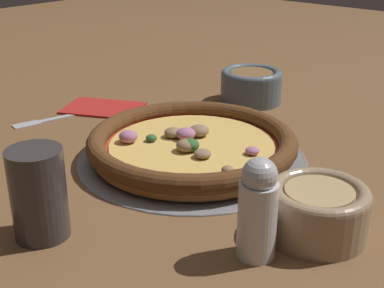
{
  "coord_description": "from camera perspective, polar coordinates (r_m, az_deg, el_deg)",
  "views": [
    {
      "loc": [
        0.47,
        -0.54,
        0.33
      ],
      "look_at": [
        0.0,
        0.0,
        0.02
      ],
      "focal_mm": 50.0,
      "sensor_mm": 36.0,
      "label": 1
    }
  ],
  "objects": [
    {
      "name": "napkin",
      "position": [
        1.01,
        -9.46,
        3.91
      ],
      "size": [
        0.17,
        0.15,
        0.01
      ],
      "rotation": [
        0.0,
        0.0,
        0.47
      ],
      "color": "#B2231E",
      "rests_on": "ground_plane"
    },
    {
      "name": "fork",
      "position": [
        0.98,
        -13.92,
        2.81
      ],
      "size": [
        0.06,
        0.19,
        0.0
      ],
      "rotation": [
        0.0,
        0.0,
        10.76
      ],
      "color": "#B7B7BC",
      "rests_on": "ground_plane"
    },
    {
      "name": "pepper_shaker",
      "position": [
        0.55,
        7.03,
        -6.88
      ],
      "size": [
        0.04,
        0.04,
        0.11
      ],
      "color": "silver",
      "rests_on": "ground_plane"
    },
    {
      "name": "bowl_near",
      "position": [
        0.61,
        13.27,
        -6.73
      ],
      "size": [
        0.11,
        0.11,
        0.06
      ],
      "color": "#9E8466",
      "rests_on": "ground_plane"
    },
    {
      "name": "pizza",
      "position": [
        0.78,
        -0.02,
        0.05
      ],
      "size": [
        0.31,
        0.31,
        0.04
      ],
      "color": "#A86B33",
      "rests_on": "pizza_tray"
    },
    {
      "name": "ground_plane",
      "position": [
        0.79,
        0.0,
        -1.56
      ],
      "size": [
        3.0,
        3.0,
        0.0
      ],
      "primitive_type": "plane",
      "color": "brown"
    },
    {
      "name": "pizza_tray",
      "position": [
        0.79,
        0.0,
        -1.34
      ],
      "size": [
        0.34,
        0.34,
        0.01
      ],
      "color": "gray",
      "rests_on": "ground_plane"
    },
    {
      "name": "bowl_far",
      "position": [
        1.03,
        6.33,
        6.33
      ],
      "size": [
        0.12,
        0.12,
        0.06
      ],
      "color": "slate",
      "rests_on": "ground_plane"
    },
    {
      "name": "drinking_cup",
      "position": [
        0.61,
        -16.06,
        -5.11
      ],
      "size": [
        0.06,
        0.06,
        0.1
      ],
      "color": "#383333",
      "rests_on": "ground_plane"
    }
  ]
}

